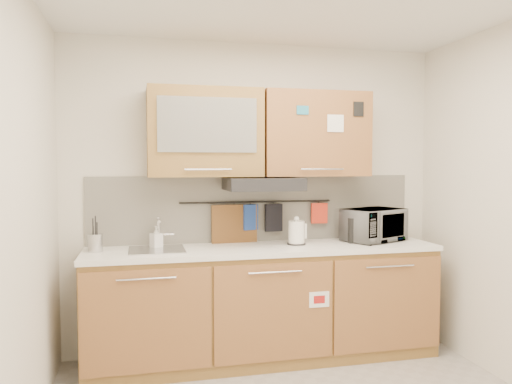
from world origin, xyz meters
TOP-DOWN VIEW (x-y plane):
  - wall_back at (0.00, 1.50)m, footprint 3.20×0.00m
  - wall_left at (-1.60, 0.00)m, footprint 0.00×3.00m
  - base_cabinet at (0.00, 1.19)m, footprint 2.80×0.64m
  - countertop at (0.00, 1.19)m, footprint 2.82×0.62m
  - backsplash at (0.00, 1.49)m, footprint 2.80×0.02m
  - upper_cabinets at (-0.00, 1.32)m, footprint 1.82×0.37m
  - range_hood at (0.00, 1.25)m, footprint 0.60×0.46m
  - sink at (-0.85, 1.21)m, footprint 0.42×0.40m
  - utensil_rail at (0.00, 1.45)m, footprint 1.30×0.02m
  - utensil_crock at (-1.30, 1.24)m, footprint 0.12×0.12m
  - kettle at (0.28, 1.23)m, footprint 0.17×0.16m
  - toaster at (0.87, 1.23)m, footprint 0.29×0.18m
  - microwave at (0.98, 1.25)m, footprint 0.60×0.52m
  - soap_bottle at (-0.85, 1.30)m, footprint 0.11×0.11m
  - cutting_board at (-0.20, 1.44)m, footprint 0.39×0.05m
  - oven_mitt at (-0.06, 1.44)m, footprint 0.13×0.07m
  - dark_pouch at (0.14, 1.44)m, footprint 0.15×0.06m
  - pot_holder at (0.55, 1.44)m, footprint 0.14×0.03m

SIDE VIEW (x-z plane):
  - base_cabinet at x=0.00m, z-range -0.03..0.85m
  - countertop at x=0.00m, z-range 0.88..0.92m
  - sink at x=-0.85m, z-range 0.79..1.05m
  - utensil_crock at x=-1.30m, z-range 0.86..1.13m
  - cutting_board at x=-0.20m, z-range 0.76..1.24m
  - soap_bottle at x=-0.85m, z-range 0.92..1.09m
  - kettle at x=0.28m, z-range 0.90..1.13m
  - toaster at x=0.87m, z-range 0.92..1.13m
  - microwave at x=0.98m, z-range 0.92..1.20m
  - dark_pouch at x=0.14m, z-range 1.01..1.24m
  - oven_mitt at x=-0.06m, z-range 1.02..1.24m
  - pot_holder at x=0.55m, z-range 1.06..1.24m
  - backsplash at x=0.00m, z-range 0.92..1.48m
  - utensil_rail at x=0.00m, z-range 1.25..1.27m
  - wall_left at x=-1.60m, z-range -0.20..2.80m
  - wall_back at x=0.00m, z-range -0.30..2.90m
  - range_hood at x=0.00m, z-range 1.37..1.47m
  - upper_cabinets at x=0.00m, z-range 1.48..2.18m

